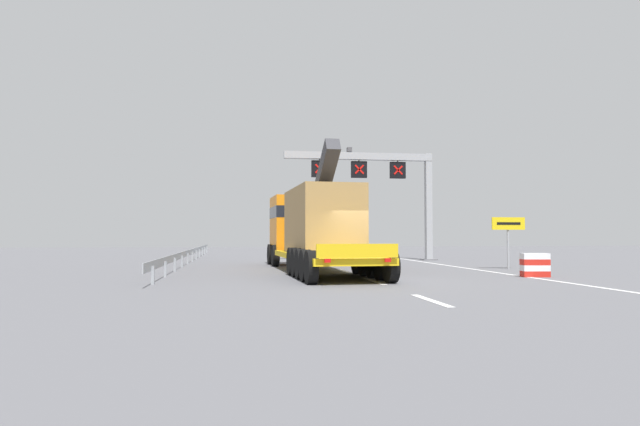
{
  "coord_description": "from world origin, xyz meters",
  "views": [
    {
      "loc": [
        -4.67,
        -18.99,
        1.59
      ],
      "look_at": [
        -0.53,
        8.95,
        2.72
      ],
      "focal_mm": 31.14,
      "sensor_mm": 36.0,
      "label": 1
    }
  ],
  "objects_px": {
    "exit_sign_yellow": "(508,229)",
    "crash_barrier_striped": "(535,265)",
    "overhead_lane_gantry": "(380,175)",
    "heavy_haul_truck_yellow": "(311,227)"
  },
  "relations": [
    {
      "from": "exit_sign_yellow",
      "to": "crash_barrier_striped",
      "type": "distance_m",
      "value": 5.1
    },
    {
      "from": "exit_sign_yellow",
      "to": "crash_barrier_striped",
      "type": "xyz_separation_m",
      "value": [
        -1.36,
        -4.71,
        -1.42
      ]
    },
    {
      "from": "crash_barrier_striped",
      "to": "overhead_lane_gantry",
      "type": "bearing_deg",
      "value": 99.25
    },
    {
      "from": "overhead_lane_gantry",
      "to": "exit_sign_yellow",
      "type": "relative_size",
      "value": 4.0
    },
    {
      "from": "exit_sign_yellow",
      "to": "overhead_lane_gantry",
      "type": "bearing_deg",
      "value": 111.04
    },
    {
      "from": "heavy_haul_truck_yellow",
      "to": "crash_barrier_striped",
      "type": "relative_size",
      "value": 13.34
    },
    {
      "from": "overhead_lane_gantry",
      "to": "crash_barrier_striped",
      "type": "relative_size",
      "value": 9.18
    },
    {
      "from": "overhead_lane_gantry",
      "to": "exit_sign_yellow",
      "type": "bearing_deg",
      "value": -68.96
    },
    {
      "from": "overhead_lane_gantry",
      "to": "crash_barrier_striped",
      "type": "height_order",
      "value": "overhead_lane_gantry"
    },
    {
      "from": "overhead_lane_gantry",
      "to": "heavy_haul_truck_yellow",
      "type": "relative_size",
      "value": 0.69
    }
  ]
}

